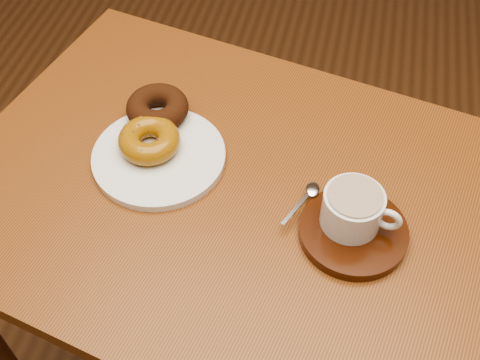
% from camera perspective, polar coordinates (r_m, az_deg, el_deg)
% --- Properties ---
extents(cafe_table, '(0.98, 0.81, 0.80)m').
position_cam_1_polar(cafe_table, '(1.04, -1.08, -5.04)').
color(cafe_table, brown).
rests_on(cafe_table, ground).
extents(donut_plate, '(0.24, 0.24, 0.01)m').
position_cam_1_polar(donut_plate, '(0.98, -7.69, 2.23)').
color(donut_plate, white).
rests_on(donut_plate, cafe_table).
extents(donut_cinnamon, '(0.14, 0.14, 0.04)m').
position_cam_1_polar(donut_cinnamon, '(1.02, -7.84, 6.81)').
color(donut_cinnamon, '#35180A').
rests_on(donut_cinnamon, donut_plate).
extents(donut_caramel, '(0.11, 0.11, 0.04)m').
position_cam_1_polar(donut_caramel, '(0.97, -8.60, 3.77)').
color(donut_caramel, '#956010').
rests_on(donut_caramel, donut_plate).
extents(saucer, '(0.22, 0.22, 0.02)m').
position_cam_1_polar(saucer, '(0.89, 10.67, -4.85)').
color(saucer, '#321306').
rests_on(saucer, cafe_table).
extents(coffee_cup, '(0.11, 0.09, 0.06)m').
position_cam_1_polar(coffee_cup, '(0.86, 10.71, -2.70)').
color(coffee_cup, white).
rests_on(coffee_cup, saucer).
extents(teaspoon, '(0.05, 0.09, 0.01)m').
position_cam_1_polar(teaspoon, '(0.91, 6.60, -1.24)').
color(teaspoon, silver).
rests_on(teaspoon, saucer).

